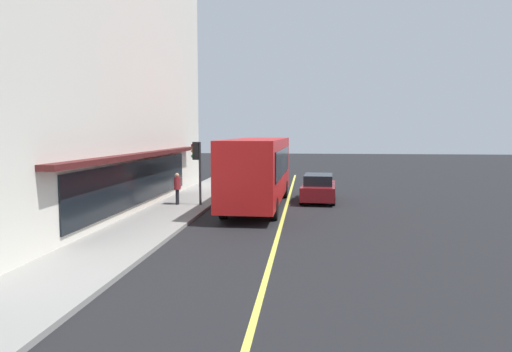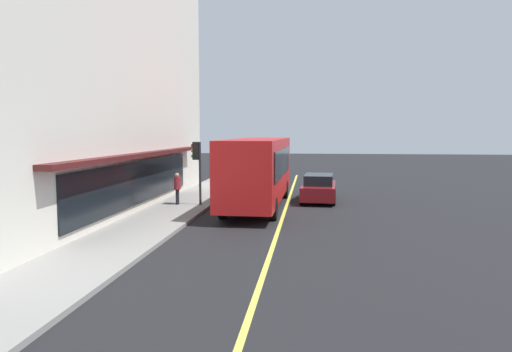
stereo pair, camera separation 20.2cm
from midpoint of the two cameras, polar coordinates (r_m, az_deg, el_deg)
ground at (r=24.43m, az=3.90°, el=-3.74°), size 120.00×120.00×0.00m
sidewalk at (r=25.23m, az=-8.24°, el=-3.32°), size 80.00×2.98×0.15m
lane_centre_stripe at (r=24.43m, az=3.90°, el=-3.73°), size 36.00×0.16×0.01m
storefront_building at (r=25.16m, az=-24.67°, el=12.30°), size 24.45×10.39×14.23m
bus at (r=24.16m, az=0.54°, el=0.91°), size 11.17×2.75×3.50m
traffic_light at (r=24.09m, az=-6.92°, el=2.17°), size 0.30×0.52×3.20m
car_black at (r=35.73m, az=0.70°, el=0.36°), size 4.34×1.93×1.52m
car_maroon at (r=26.36m, az=7.81°, el=-1.48°), size 4.39×2.05×1.52m
pedestrian_by_curb at (r=24.37m, az=-9.25°, el=-1.17°), size 0.34×0.34×1.62m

